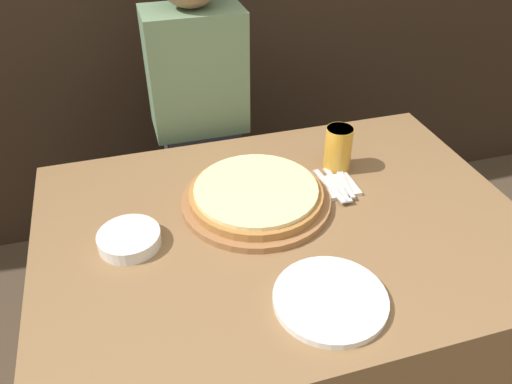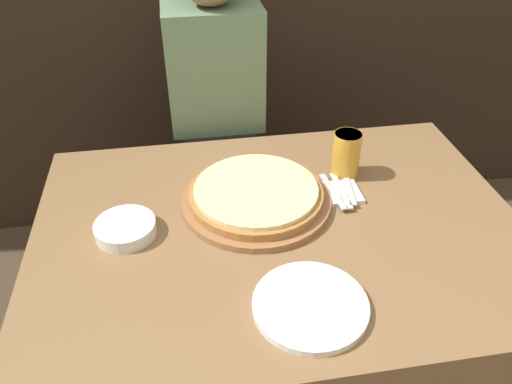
% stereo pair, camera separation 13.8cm
% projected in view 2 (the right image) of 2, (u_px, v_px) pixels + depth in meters
% --- Properties ---
extents(ground_plane, '(12.00, 12.00, 0.00)m').
position_uv_depth(ground_plane, '(274.00, 380.00, 1.76)').
color(ground_plane, '#473828').
extents(dining_table, '(1.31, 0.94, 0.72)m').
position_uv_depth(dining_table, '(277.00, 313.00, 1.55)').
color(dining_table, olive).
rests_on(dining_table, ground_plane).
extents(pizza_on_board, '(0.42, 0.42, 0.06)m').
position_uv_depth(pizza_on_board, '(256.00, 196.00, 1.40)').
color(pizza_on_board, '#99663D').
rests_on(pizza_on_board, dining_table).
extents(beer_glass, '(0.08, 0.08, 0.14)m').
position_uv_depth(beer_glass, '(346.00, 153.00, 1.48)').
color(beer_glass, gold).
rests_on(beer_glass, dining_table).
extents(dinner_plate, '(0.26, 0.26, 0.02)m').
position_uv_depth(dinner_plate, '(310.00, 305.00, 1.10)').
color(dinner_plate, silver).
rests_on(dinner_plate, dining_table).
extents(side_bowl, '(0.16, 0.16, 0.04)m').
position_uv_depth(side_bowl, '(125.00, 228.00, 1.30)').
color(side_bowl, silver).
rests_on(side_bowl, dining_table).
extents(napkin_stack, '(0.11, 0.11, 0.01)m').
position_uv_depth(napkin_stack, '(341.00, 193.00, 1.44)').
color(napkin_stack, silver).
rests_on(napkin_stack, dining_table).
extents(fork, '(0.04, 0.18, 0.00)m').
position_uv_depth(fork, '(333.00, 191.00, 1.43)').
color(fork, silver).
rests_on(fork, napkin_stack).
extents(dinner_knife, '(0.02, 0.18, 0.00)m').
position_uv_depth(dinner_knife, '(341.00, 190.00, 1.44)').
color(dinner_knife, silver).
rests_on(dinner_knife, napkin_stack).
extents(spoon, '(0.04, 0.15, 0.00)m').
position_uv_depth(spoon, '(349.00, 190.00, 1.44)').
color(spoon, silver).
rests_on(spoon, napkin_stack).
extents(diner_person, '(0.32, 0.21, 1.32)m').
position_uv_depth(diner_person, '(218.00, 131.00, 1.85)').
color(diner_person, '#33333D').
rests_on(diner_person, ground_plane).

